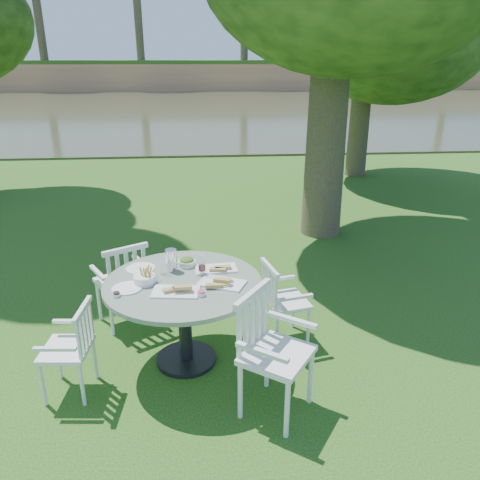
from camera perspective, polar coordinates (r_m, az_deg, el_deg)
The scene contains 9 objects.
ground at distance 5.19m, azimuth 0.19°, elevation -9.59°, with size 140.00×140.00×0.00m, color #163C0C.
table at distance 4.23m, azimuth -6.89°, elevation -6.95°, with size 1.39×1.39×0.83m.
chair_ne at distance 4.61m, azimuth 4.72°, elevation -6.94°, with size 0.48×0.50×0.83m.
chair_nw at distance 4.97m, azimuth -13.93°, elevation -4.61°, with size 0.63×0.62×0.93m.
chair_sw at distance 4.16m, azimuth -19.46°, elevation -11.79°, with size 0.42×0.44×0.81m.
chair_se at distance 3.73m, azimuth 3.16°, elevation -12.43°, with size 0.69×0.70×1.01m.
tableware at distance 4.21m, azimuth -7.87°, elevation -4.07°, with size 1.16×0.77×0.21m.
river at distance 27.57m, azimuth -4.24°, elevation 15.68°, with size 100.00×28.00×0.12m, color #343720.
far_bank at distance 45.79m, azimuth -4.57°, elevation 26.97°, with size 100.00×18.00×15.20m.
Camera 1 is at (-0.40, -4.44, 2.66)m, focal length 35.00 mm.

